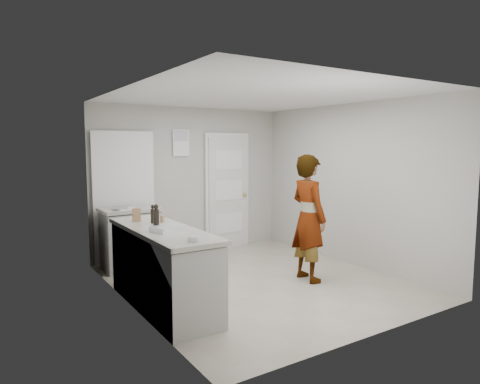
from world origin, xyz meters
TOP-DOWN VIEW (x-y plane):
  - ground at (0.00, 0.00)m, footprint 4.00×4.00m
  - room_shell at (-0.17, 1.95)m, footprint 4.00×4.00m
  - main_counter at (-1.45, -0.20)m, footprint 0.64×1.96m
  - side_counter at (-1.25, 1.55)m, footprint 0.84×0.61m
  - person at (0.63, -0.32)m, footprint 0.46×0.66m
  - cake_mix_box at (-1.55, 0.37)m, footprint 0.11×0.07m
  - spice_jar at (-1.30, 0.16)m, footprint 0.05×0.05m
  - oil_cruet_a at (-1.42, 0.14)m, footprint 0.06×0.06m
  - oil_cruet_b at (-1.55, -0.29)m, footprint 0.06×0.06m
  - baking_dish at (-1.46, -0.38)m, footprint 0.39×0.33m
  - egg_bowl at (-1.44, -0.99)m, footprint 0.13×0.13m
  - papers at (-1.34, 1.47)m, footprint 0.27×0.34m

SIDE VIEW (x-z plane):
  - ground at x=0.00m, z-range 0.00..0.00m
  - main_counter at x=-1.45m, z-range -0.04..0.89m
  - side_counter at x=-1.25m, z-range -0.03..0.89m
  - person at x=0.63m, z-range 0.00..1.73m
  - papers at x=-1.34m, z-range 0.93..0.94m
  - egg_bowl at x=-1.44m, z-range 0.93..0.97m
  - baking_dish at x=-1.46m, z-range 0.92..0.98m
  - spice_jar at x=-1.30m, z-range 0.93..1.01m
  - cake_mix_box at x=-1.55m, z-range 0.93..1.09m
  - room_shell at x=-0.17m, z-range -0.98..3.02m
  - oil_cruet_a at x=-1.42m, z-range 0.92..1.14m
  - oil_cruet_b at x=-1.55m, z-range 0.92..1.21m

